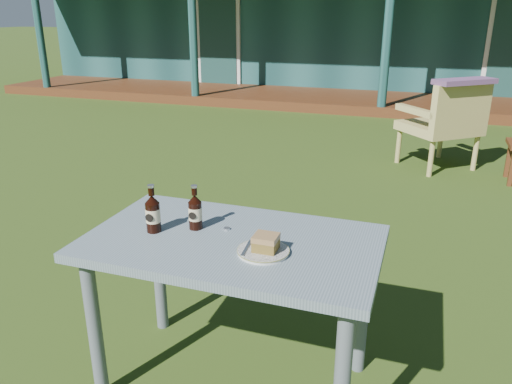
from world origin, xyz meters
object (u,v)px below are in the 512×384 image
at_px(plate, 263,251).
at_px(cake_slice, 266,242).
at_px(cola_bottle_far, 153,213).
at_px(armchair_left, 446,121).
at_px(cola_bottle_near, 195,211).
at_px(cafe_table, 233,261).

height_order(plate, cake_slice, cake_slice).
height_order(cake_slice, cola_bottle_far, cola_bottle_far).
height_order(cola_bottle_far, armchair_left, cola_bottle_far).
distance_m(plate, armchair_left, 3.92).
xyz_separation_m(cake_slice, cola_bottle_far, (-0.51, 0.04, 0.04)).
relative_size(cola_bottle_near, armchair_left, 0.21).
distance_m(plate, cola_bottle_near, 0.37).
bearing_deg(armchair_left, plate, -100.79).
bearing_deg(plate, armchair_left, 79.21).
relative_size(cafe_table, cola_bottle_near, 6.14).
xyz_separation_m(cola_bottle_near, cola_bottle_far, (-0.15, -0.08, 0.00)).
distance_m(cafe_table, cola_bottle_far, 0.39).
bearing_deg(plate, cake_slice, 16.50).
height_order(cafe_table, cola_bottle_far, cola_bottle_far).
bearing_deg(cola_bottle_far, armchair_left, 72.05).
relative_size(plate, cola_bottle_far, 0.98).
bearing_deg(cola_bottle_near, armchair_left, 73.83).
xyz_separation_m(plate, armchair_left, (0.73, 3.84, -0.21)).
xyz_separation_m(cake_slice, armchair_left, (0.72, 3.84, -0.25)).
xyz_separation_m(plate, cola_bottle_far, (-0.50, 0.04, 0.07)).
bearing_deg(armchair_left, cake_slice, -100.66).
bearing_deg(cafe_table, armchair_left, 76.65).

